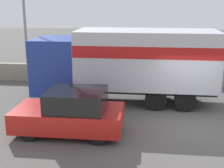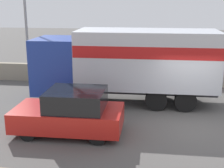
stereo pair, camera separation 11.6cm
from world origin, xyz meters
name	(u,v)px [view 2 (the right image)]	position (x,y,z in m)	size (l,w,h in m)	color
ground_plane	(191,127)	(0.00, 0.00, 0.00)	(80.00, 80.00, 0.00)	#514F4C
stone_wall_backdrop	(179,76)	(0.00, 6.04, 0.50)	(60.00, 0.35, 1.00)	gray
street_lamp	(24,0)	(-8.43, 5.48, 4.59)	(0.56, 0.28, 8.05)	gray
box_truck	(128,60)	(-2.59, 2.75, 1.96)	(8.21, 2.52, 3.32)	navy
car_hatchback	(71,112)	(-4.34, -1.01, 0.77)	(3.82, 1.90, 1.59)	#B21E19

